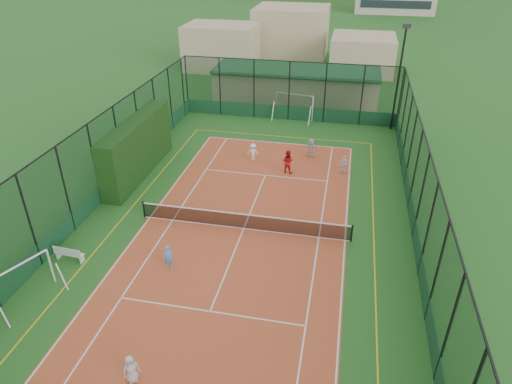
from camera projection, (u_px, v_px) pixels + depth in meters
ground at (244, 229)px, 25.01m from camera, size 300.00×300.00×0.00m
court_slab at (244, 229)px, 25.01m from camera, size 11.17×23.97×0.01m
tennis_net at (244, 221)px, 24.74m from camera, size 11.67×0.12×1.06m
perimeter_fence at (243, 189)px, 23.76m from camera, size 18.12×34.12×5.00m
floodlight_ne at (398, 79)px, 35.53m from camera, size 0.60×0.26×8.25m
clubhouse at (296, 85)px, 42.90m from camera, size 15.20×7.20×3.15m
hedge_left at (137, 148)px, 29.83m from camera, size 1.27×8.44×3.69m
white_bench at (69, 253)px, 22.44m from camera, size 1.54×0.51×0.85m
futsal_goal_near at (23, 283)px, 19.81m from camera, size 2.96×1.89×1.85m
futsal_goal_far at (294, 107)px, 39.07m from camera, size 3.48×1.54×2.17m
child_near_left at (131, 369)px, 16.27m from camera, size 0.70×0.68×1.22m
child_near_mid at (169, 257)px, 21.84m from camera, size 0.53×0.47×1.23m
child_far_left at (253, 152)px, 32.15m from camera, size 0.86×0.56×1.26m
child_far_right at (344, 164)px, 30.41m from camera, size 0.78×0.38×1.29m
child_far_back at (311, 148)px, 32.62m from camera, size 1.31×0.51×1.38m
coach at (287, 161)px, 30.43m from camera, size 0.90×0.77×1.60m
tennis_balls at (248, 216)px, 26.08m from camera, size 4.57×1.53×0.07m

